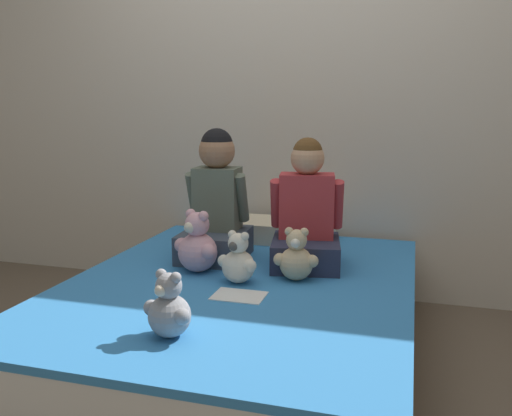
{
  "coord_description": "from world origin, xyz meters",
  "views": [
    {
      "loc": [
        0.71,
        -2.17,
        1.14
      ],
      "look_at": [
        0.0,
        0.24,
        0.66
      ],
      "focal_mm": 38.0,
      "sensor_mm": 36.0,
      "label": 1
    }
  ],
  "objects_px": {
    "teddy_bear_at_foot_of_bed": "(169,309)",
    "sign_card": "(239,296)",
    "teddy_bear_held_by_right_child": "(296,258)",
    "child_on_right": "(306,216)",
    "teddy_bear_held_by_left_child": "(197,246)",
    "bed": "(241,321)",
    "teddy_bear_between_children": "(238,261)",
    "pillow_at_headboard": "(281,230)",
    "child_on_left": "(216,205)"
  },
  "relations": [
    {
      "from": "teddy_bear_at_foot_of_bed",
      "to": "sign_card",
      "type": "height_order",
      "value": "teddy_bear_at_foot_of_bed"
    },
    {
      "from": "teddy_bear_held_by_right_child",
      "to": "sign_card",
      "type": "bearing_deg",
      "value": -128.76
    },
    {
      "from": "sign_card",
      "to": "child_on_right",
      "type": "bearing_deg",
      "value": 71.67
    },
    {
      "from": "child_on_right",
      "to": "teddy_bear_held_by_left_child",
      "type": "height_order",
      "value": "child_on_right"
    },
    {
      "from": "teddy_bear_held_by_left_child",
      "to": "teddy_bear_held_by_right_child",
      "type": "relative_size",
      "value": 1.23
    },
    {
      "from": "teddy_bear_held_by_right_child",
      "to": "teddy_bear_at_foot_of_bed",
      "type": "relative_size",
      "value": 1.03
    },
    {
      "from": "teddy_bear_held_by_left_child",
      "to": "teddy_bear_held_by_right_child",
      "type": "distance_m",
      "value": 0.46
    },
    {
      "from": "bed",
      "to": "teddy_bear_between_children",
      "type": "height_order",
      "value": "teddy_bear_between_children"
    },
    {
      "from": "bed",
      "to": "teddy_bear_held_by_right_child",
      "type": "distance_m",
      "value": 0.38
    },
    {
      "from": "teddy_bear_between_children",
      "to": "pillow_at_headboard",
      "type": "height_order",
      "value": "teddy_bear_between_children"
    },
    {
      "from": "child_on_left",
      "to": "sign_card",
      "type": "bearing_deg",
      "value": -63.72
    },
    {
      "from": "pillow_at_headboard",
      "to": "teddy_bear_between_children",
      "type": "bearing_deg",
      "value": -89.93
    },
    {
      "from": "child_on_right",
      "to": "teddy_bear_held_by_left_child",
      "type": "bearing_deg",
      "value": -160.8
    },
    {
      "from": "bed",
      "to": "child_on_right",
      "type": "distance_m",
      "value": 0.59
    },
    {
      "from": "teddy_bear_held_by_right_child",
      "to": "sign_card",
      "type": "height_order",
      "value": "teddy_bear_held_by_right_child"
    },
    {
      "from": "child_on_right",
      "to": "pillow_at_headboard",
      "type": "xyz_separation_m",
      "value": [
        -0.23,
        0.43,
        -0.19
      ]
    },
    {
      "from": "pillow_at_headboard",
      "to": "sign_card",
      "type": "height_order",
      "value": "pillow_at_headboard"
    },
    {
      "from": "bed",
      "to": "teddy_bear_held_by_left_child",
      "type": "distance_m",
      "value": 0.39
    },
    {
      "from": "teddy_bear_between_children",
      "to": "pillow_at_headboard",
      "type": "distance_m",
      "value": 0.79
    },
    {
      "from": "teddy_bear_held_by_left_child",
      "to": "bed",
      "type": "bearing_deg",
      "value": 6.28
    },
    {
      "from": "bed",
      "to": "child_on_left",
      "type": "bearing_deg",
      "value": 125.35
    },
    {
      "from": "child_on_left",
      "to": "child_on_right",
      "type": "bearing_deg",
      "value": -3.01
    },
    {
      "from": "child_on_right",
      "to": "teddy_bear_held_by_right_child",
      "type": "distance_m",
      "value": 0.29
    },
    {
      "from": "child_on_left",
      "to": "teddy_bear_held_by_left_child",
      "type": "relative_size",
      "value": 2.23
    },
    {
      "from": "bed",
      "to": "sign_card",
      "type": "height_order",
      "value": "sign_card"
    },
    {
      "from": "bed",
      "to": "teddy_bear_between_children",
      "type": "xyz_separation_m",
      "value": [
        0.0,
        -0.03,
        0.29
      ]
    },
    {
      "from": "bed",
      "to": "pillow_at_headboard",
      "type": "height_order",
      "value": "pillow_at_headboard"
    },
    {
      "from": "child_on_left",
      "to": "child_on_right",
      "type": "height_order",
      "value": "child_on_left"
    },
    {
      "from": "pillow_at_headboard",
      "to": "child_on_left",
      "type": "bearing_deg",
      "value": -118.2
    },
    {
      "from": "pillow_at_headboard",
      "to": "teddy_bear_held_by_left_child",
      "type": "bearing_deg",
      "value": -108.52
    },
    {
      "from": "bed",
      "to": "child_on_right",
      "type": "xyz_separation_m",
      "value": [
        0.23,
        0.32,
        0.43
      ]
    },
    {
      "from": "teddy_bear_at_foot_of_bed",
      "to": "pillow_at_headboard",
      "type": "relative_size",
      "value": 0.4
    },
    {
      "from": "teddy_bear_between_children",
      "to": "pillow_at_headboard",
      "type": "relative_size",
      "value": 0.4
    },
    {
      "from": "teddy_bear_between_children",
      "to": "sign_card",
      "type": "distance_m",
      "value": 0.2
    },
    {
      "from": "child_on_left",
      "to": "sign_card",
      "type": "xyz_separation_m",
      "value": [
        0.29,
        -0.52,
        -0.27
      ]
    },
    {
      "from": "teddy_bear_held_by_right_child",
      "to": "teddy_bear_between_children",
      "type": "relative_size",
      "value": 1.03
    },
    {
      "from": "child_on_right",
      "to": "teddy_bear_held_by_right_child",
      "type": "bearing_deg",
      "value": -98.65
    },
    {
      "from": "teddy_bear_held_by_left_child",
      "to": "child_on_right",
      "type": "bearing_deg",
      "value": 52.01
    },
    {
      "from": "child_on_left",
      "to": "pillow_at_headboard",
      "type": "xyz_separation_m",
      "value": [
        0.23,
        0.43,
        -0.21
      ]
    },
    {
      "from": "teddy_bear_between_children",
      "to": "pillow_at_headboard",
      "type": "bearing_deg",
      "value": 106.39
    },
    {
      "from": "teddy_bear_held_by_right_child",
      "to": "teddy_bear_at_foot_of_bed",
      "type": "height_order",
      "value": "teddy_bear_held_by_right_child"
    },
    {
      "from": "child_on_right",
      "to": "teddy_bear_between_children",
      "type": "xyz_separation_m",
      "value": [
        -0.23,
        -0.35,
        -0.14
      ]
    },
    {
      "from": "teddy_bear_at_foot_of_bed",
      "to": "sign_card",
      "type": "relative_size",
      "value": 1.09
    },
    {
      "from": "teddy_bear_between_children",
      "to": "pillow_at_headboard",
      "type": "xyz_separation_m",
      "value": [
        -0.0,
        0.79,
        -0.04
      ]
    },
    {
      "from": "teddy_bear_held_by_left_child",
      "to": "sign_card",
      "type": "relative_size",
      "value": 1.39
    },
    {
      "from": "teddy_bear_held_by_right_child",
      "to": "sign_card",
      "type": "distance_m",
      "value": 0.34
    },
    {
      "from": "bed",
      "to": "sign_card",
      "type": "xyz_separation_m",
      "value": [
        0.06,
        -0.19,
        0.19
      ]
    },
    {
      "from": "teddy_bear_held_by_left_child",
      "to": "pillow_at_headboard",
      "type": "height_order",
      "value": "teddy_bear_held_by_left_child"
    },
    {
      "from": "child_on_left",
      "to": "teddy_bear_held_by_left_child",
      "type": "distance_m",
      "value": 0.3
    },
    {
      "from": "child_on_left",
      "to": "teddy_bear_between_children",
      "type": "bearing_deg",
      "value": -59.66
    }
  ]
}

